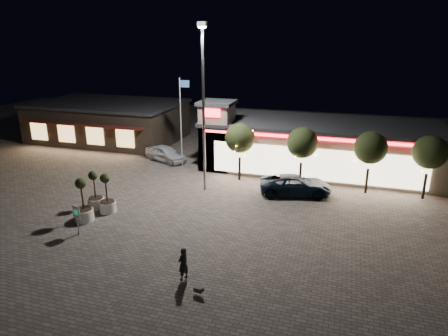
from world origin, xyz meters
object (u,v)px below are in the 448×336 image
(planter_left, at_px, (96,197))
(valet_sign, at_px, (77,215))
(pickup_truck, at_px, (296,185))
(planter_mid, at_px, (83,208))
(white_sedan, at_px, (166,153))
(pedestrian, at_px, (183,264))

(planter_left, height_order, valet_sign, planter_left)
(pickup_truck, height_order, planter_left, planter_left)
(planter_mid, bearing_deg, valet_sign, -65.08)
(white_sedan, bearing_deg, pedestrian, -128.77)
(white_sedan, bearing_deg, valet_sign, -151.43)
(white_sedan, distance_m, valet_sign, 15.19)
(planter_mid, bearing_deg, planter_left, 102.50)
(white_sedan, height_order, valet_sign, valet_sign)
(planter_mid, bearing_deg, white_sedan, 92.16)
(planter_mid, bearing_deg, pickup_truck, 34.57)
(white_sedan, relative_size, valet_sign, 2.40)
(planter_mid, relative_size, valet_sign, 1.58)
(pickup_truck, relative_size, planter_mid, 1.83)
(white_sedan, height_order, pedestrian, pedestrian)
(pedestrian, bearing_deg, valet_sign, -85.51)
(planter_mid, xyz_separation_m, valet_sign, (0.79, -1.71, 0.39))
(pedestrian, bearing_deg, planter_left, -102.02)
(white_sedan, relative_size, planter_left, 1.63)
(pedestrian, relative_size, planter_mid, 0.58)
(pickup_truck, xyz_separation_m, pedestrian, (-3.79, -12.78, 0.10))
(planter_left, bearing_deg, pedestrian, -33.93)
(pedestrian, distance_m, planter_left, 10.99)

